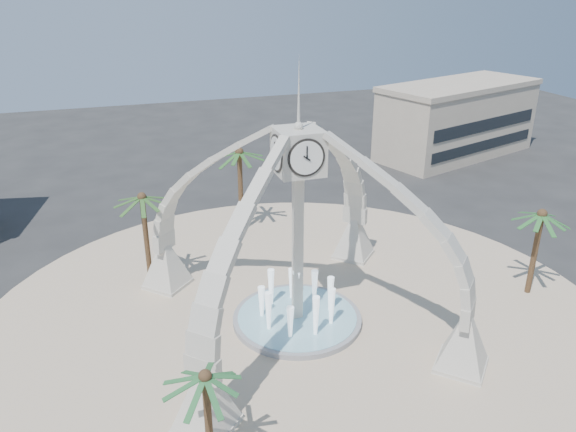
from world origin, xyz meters
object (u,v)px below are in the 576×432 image
object	(u,v)px
palm_south	(205,378)
palm_west	(142,199)
clock_tower	(298,227)
palm_north	(239,153)
fountain	(297,318)
palm_east	(542,215)

from	to	relation	value
palm_south	palm_west	bearing A→B (deg)	92.58
clock_tower	palm_north	distance (m)	14.42
clock_tower	palm_west	size ratio (longest dim) A/B	2.45
fountain	palm_south	size ratio (longest dim) A/B	1.35
palm_west	palm_north	world-z (taller)	palm_north
fountain	palm_north	world-z (taller)	palm_north
clock_tower	palm_west	world-z (taller)	clock_tower
palm_south	palm_east	bearing A→B (deg)	19.20
clock_tower	palm_west	bearing A→B (deg)	137.21
palm_west	palm_south	xyz separation A→B (m)	(0.78, -17.41, -1.31)
clock_tower	palm_east	size ratio (longest dim) A/B	2.72
clock_tower	palm_south	world-z (taller)	clock_tower
palm_west	palm_south	size ratio (longest dim) A/B	1.24
clock_tower	palm_north	world-z (taller)	clock_tower
palm_west	clock_tower	bearing A→B (deg)	-42.79
palm_east	palm_south	bearing A→B (deg)	-160.80
fountain	palm_north	bearing A→B (deg)	89.55
palm_east	palm_south	distance (m)	24.85
palm_east	clock_tower	bearing A→B (deg)	174.04
fountain	palm_west	size ratio (longest dim) A/B	1.09
clock_tower	palm_south	bearing A→B (deg)	-126.85
clock_tower	palm_west	distance (m)	11.13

